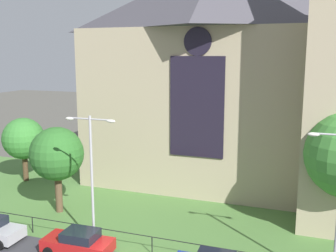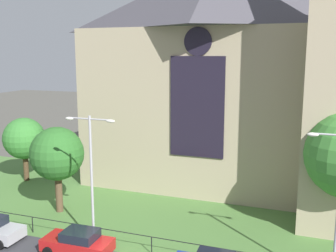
% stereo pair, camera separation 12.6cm
% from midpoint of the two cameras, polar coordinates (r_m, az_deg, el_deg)
% --- Properties ---
extents(ground, '(160.00, 160.00, 0.00)m').
position_cam_midpoint_polar(ground, '(32.20, 0.02, -11.38)').
color(ground, '#56544C').
extents(grass_verge, '(120.00, 20.00, 0.01)m').
position_cam_midpoint_polar(grass_verge, '(30.47, -1.28, -12.69)').
color(grass_verge, '#517F3D').
rests_on(grass_verge, ground).
extents(church_building, '(23.20, 16.20, 26.00)m').
position_cam_midpoint_polar(church_building, '(36.55, 7.58, 7.66)').
color(church_building, tan).
rests_on(church_building, ground).
extents(iron_railing, '(34.70, 0.07, 1.13)m').
position_cam_midpoint_polar(iron_railing, '(24.87, -2.45, -15.74)').
color(iron_railing, black).
rests_on(iron_railing, ground).
extents(tree_left_near, '(4.01, 4.01, 6.55)m').
position_cam_midpoint_polar(tree_left_near, '(31.01, -15.66, -3.89)').
color(tree_left_near, brown).
rests_on(tree_left_near, ground).
extents(tree_left_far, '(3.88, 3.88, 6.01)m').
position_cam_midpoint_polar(tree_left_far, '(39.75, -19.96, -1.73)').
color(tree_left_far, '#4C3823').
rests_on(tree_left_far, ground).
extents(streetlamp_near, '(3.37, 0.26, 8.25)m').
position_cam_midpoint_polar(streetlamp_near, '(24.93, -10.98, -5.38)').
color(streetlamp_near, '#B2B2B7').
rests_on(streetlamp_near, ground).
extents(parked_car_red, '(4.26, 2.14, 1.51)m').
position_cam_midpoint_polar(parked_car_red, '(25.55, -12.76, -15.86)').
color(parked_car_red, '#B21919').
rests_on(parked_car_red, ground).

